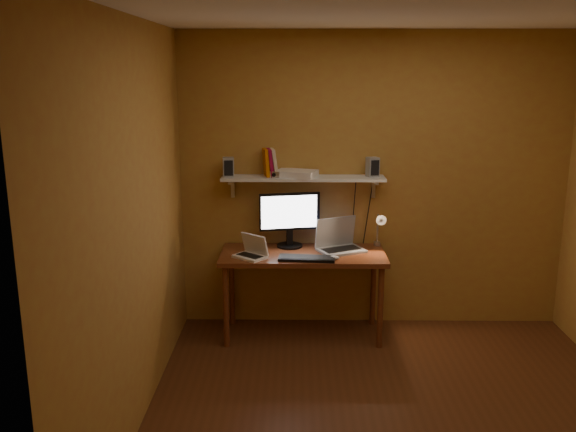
{
  "coord_description": "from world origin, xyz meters",
  "views": [
    {
      "loc": [
        -0.69,
        -3.69,
        2.27
      ],
      "look_at": [
        -0.75,
        1.18,
        1.1
      ],
      "focal_mm": 38.0,
      "sensor_mm": 36.0,
      "label": 1
    }
  ],
  "objects_px": {
    "laptop": "(338,242)",
    "shelf_camera": "(274,175)",
    "desk_lamp": "(379,226)",
    "speaker_right": "(373,167)",
    "speaker_left": "(228,167)",
    "wall_shelf": "(303,178)",
    "router": "(296,173)",
    "desk": "(303,262)",
    "netbook": "(252,251)",
    "monitor": "(290,217)",
    "mouse": "(334,257)",
    "keyboard": "(307,258)"
  },
  "relations": [
    {
      "from": "wall_shelf",
      "to": "laptop",
      "type": "distance_m",
      "value": 0.62
    },
    {
      "from": "router",
      "to": "desk",
      "type": "bearing_deg",
      "value": -72.74
    },
    {
      "from": "netbook",
      "to": "desk_lamp",
      "type": "bearing_deg",
      "value": 51.28
    },
    {
      "from": "wall_shelf",
      "to": "monitor",
      "type": "xyz_separation_m",
      "value": [
        -0.12,
        -0.0,
        -0.34
      ]
    },
    {
      "from": "desk",
      "to": "router",
      "type": "xyz_separation_m",
      "value": [
        -0.06,
        0.19,
        0.74
      ]
    },
    {
      "from": "desk_lamp",
      "to": "laptop",
      "type": "bearing_deg",
      "value": -175.0
    },
    {
      "from": "mouse",
      "to": "router",
      "type": "distance_m",
      "value": 0.8
    },
    {
      "from": "monitor",
      "to": "speaker_right",
      "type": "height_order",
      "value": "speaker_right"
    },
    {
      "from": "speaker_left",
      "to": "wall_shelf",
      "type": "bearing_deg",
      "value": -6.75
    },
    {
      "from": "laptop",
      "to": "speaker_right",
      "type": "distance_m",
      "value": 0.7
    },
    {
      "from": "wall_shelf",
      "to": "desk_lamp",
      "type": "height_order",
      "value": "wall_shelf"
    },
    {
      "from": "keyboard",
      "to": "speaker_left",
      "type": "height_order",
      "value": "speaker_left"
    },
    {
      "from": "laptop",
      "to": "shelf_camera",
      "type": "relative_size",
      "value": 4.75
    },
    {
      "from": "monitor",
      "to": "desk_lamp",
      "type": "xyz_separation_m",
      "value": [
        0.78,
        -0.06,
        -0.06
      ]
    },
    {
      "from": "speaker_right",
      "to": "shelf_camera",
      "type": "bearing_deg",
      "value": 166.42
    },
    {
      "from": "mouse",
      "to": "speaker_right",
      "type": "distance_m",
      "value": 0.86
    },
    {
      "from": "desk",
      "to": "shelf_camera",
      "type": "xyz_separation_m",
      "value": [
        -0.25,
        0.13,
        0.74
      ]
    },
    {
      "from": "keyboard",
      "to": "mouse",
      "type": "distance_m",
      "value": 0.23
    },
    {
      "from": "laptop",
      "to": "router",
      "type": "bearing_deg",
      "value": 140.52
    },
    {
      "from": "desk",
      "to": "router",
      "type": "relative_size",
      "value": 4.18
    },
    {
      "from": "monitor",
      "to": "netbook",
      "type": "relative_size",
      "value": 1.66
    },
    {
      "from": "desk",
      "to": "netbook",
      "type": "xyz_separation_m",
      "value": [
        -0.43,
        -0.12,
        0.14
      ]
    },
    {
      "from": "mouse",
      "to": "speaker_left",
      "type": "height_order",
      "value": "speaker_left"
    },
    {
      "from": "netbook",
      "to": "keyboard",
      "type": "xyz_separation_m",
      "value": [
        0.45,
        -0.07,
        -0.04
      ]
    },
    {
      "from": "desk",
      "to": "netbook",
      "type": "distance_m",
      "value": 0.46
    },
    {
      "from": "monitor",
      "to": "shelf_camera",
      "type": "bearing_deg",
      "value": -168.13
    },
    {
      "from": "monitor",
      "to": "mouse",
      "type": "height_order",
      "value": "monitor"
    },
    {
      "from": "wall_shelf",
      "to": "keyboard",
      "type": "distance_m",
      "value": 0.71
    },
    {
      "from": "wall_shelf",
      "to": "desk_lamp",
      "type": "xyz_separation_m",
      "value": [
        0.66,
        -0.07,
        -0.4
      ]
    },
    {
      "from": "speaker_right",
      "to": "shelf_camera",
      "type": "xyz_separation_m",
      "value": [
        -0.84,
        -0.07,
        -0.06
      ]
    },
    {
      "from": "laptop",
      "to": "netbook",
      "type": "relative_size",
      "value": 1.43
    },
    {
      "from": "monitor",
      "to": "laptop",
      "type": "bearing_deg",
      "value": -24.36
    },
    {
      "from": "netbook",
      "to": "mouse",
      "type": "xyz_separation_m",
      "value": [
        0.68,
        -0.06,
        -0.04
      ]
    },
    {
      "from": "desk_lamp",
      "to": "shelf_camera",
      "type": "xyz_separation_m",
      "value": [
        -0.91,
        0.01,
        0.44
      ]
    },
    {
      "from": "laptop",
      "to": "mouse",
      "type": "distance_m",
      "value": 0.28
    },
    {
      "from": "laptop",
      "to": "router",
      "type": "distance_m",
      "value": 0.69
    },
    {
      "from": "mouse",
      "to": "router",
      "type": "bearing_deg",
      "value": 142.5
    },
    {
      "from": "netbook",
      "to": "speaker_right",
      "type": "relative_size",
      "value": 1.91
    },
    {
      "from": "monitor",
      "to": "speaker_right",
      "type": "distance_m",
      "value": 0.83
    },
    {
      "from": "laptop",
      "to": "router",
      "type": "relative_size",
      "value": 1.35
    },
    {
      "from": "desk",
      "to": "netbook",
      "type": "bearing_deg",
      "value": -164.02
    },
    {
      "from": "desk_lamp",
      "to": "speaker_right",
      "type": "xyz_separation_m",
      "value": [
        -0.07,
        0.08,
        0.5
      ]
    },
    {
      "from": "laptop",
      "to": "desk_lamp",
      "type": "bearing_deg",
      "value": -20.12
    },
    {
      "from": "netbook",
      "to": "mouse",
      "type": "relative_size",
      "value": 3.6
    },
    {
      "from": "desk_lamp",
      "to": "speaker_left",
      "type": "xyz_separation_m",
      "value": [
        -1.3,
        0.05,
        0.5
      ]
    },
    {
      "from": "wall_shelf",
      "to": "laptop",
      "type": "relative_size",
      "value": 3.09
    },
    {
      "from": "wall_shelf",
      "to": "desk_lamp",
      "type": "relative_size",
      "value": 3.73
    },
    {
      "from": "speaker_right",
      "to": "router",
      "type": "xyz_separation_m",
      "value": [
        -0.65,
        -0.02,
        -0.06
      ]
    },
    {
      "from": "wall_shelf",
      "to": "mouse",
      "type": "bearing_deg",
      "value": -55.58
    },
    {
      "from": "netbook",
      "to": "wall_shelf",
      "type": "bearing_deg",
      "value": 74.99
    }
  ]
}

